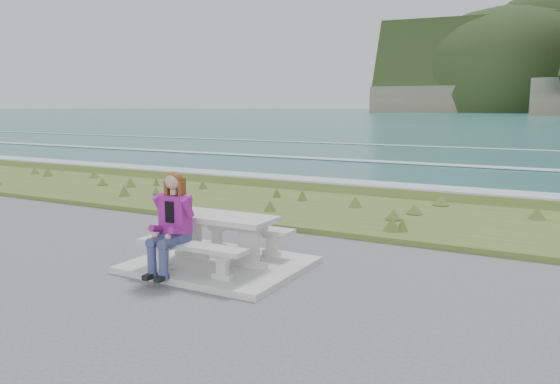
{
  "coord_description": "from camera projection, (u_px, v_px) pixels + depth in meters",
  "views": [
    {
      "loc": [
        4.81,
        -6.8,
        2.51
      ],
      "look_at": [
        0.42,
        1.2,
        1.07
      ],
      "focal_mm": 35.0,
      "sensor_mm": 36.0,
      "label": 1
    }
  ],
  "objects": [
    {
      "name": "shore_drop",
      "position": [
        381.0,
        196.0,
        15.41
      ],
      "size": [
        160.0,
        0.8,
        2.2
      ],
      "primitive_type": "cube",
      "color": "brown",
      "rests_on": "ground"
    },
    {
      "name": "bench_seaward",
      "position": [
        243.0,
        231.0,
        9.11
      ],
      "size": [
        1.8,
        0.35,
        0.45
      ],
      "color": "#A09F9B",
      "rests_on": "concrete_slab"
    },
    {
      "name": "ocean",
      "position": [
        478.0,
        183.0,
        30.57
      ],
      "size": [
        1600.0,
        1600.0,
        0.09
      ],
      "color": "#205B5B",
      "rests_on": "ground"
    },
    {
      "name": "picnic_table",
      "position": [
        219.0,
        225.0,
        8.46
      ],
      "size": [
        1.8,
        0.75,
        0.75
      ],
      "color": "#A09F9B",
      "rests_on": "concrete_slab"
    },
    {
      "name": "bench_landward",
      "position": [
        191.0,
        250.0,
        7.89
      ],
      "size": [
        1.8,
        0.35,
        0.45
      ],
      "color": "#A09F9B",
      "rests_on": "concrete_slab"
    },
    {
      "name": "grass_verge",
      "position": [
        341.0,
        214.0,
        12.9
      ],
      "size": [
        160.0,
        4.5,
        0.22
      ],
      "primitive_type": "cube",
      "color": "#35521F",
      "rests_on": "ground"
    },
    {
      "name": "seated_woman",
      "position": [
        169.0,
        237.0,
        7.88
      ],
      "size": [
        0.45,
        0.76,
        1.48
      ],
      "rotation": [
        0.0,
        0.0,
        0.04
      ],
      "color": "navy",
      "rests_on": "concrete_slab"
    },
    {
      "name": "concrete_slab",
      "position": [
        220.0,
        265.0,
        8.56
      ],
      "size": [
        2.6,
        2.1,
        0.1
      ],
      "primitive_type": "cube",
      "color": "#A09F9B",
      "rests_on": "ground"
    }
  ]
}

